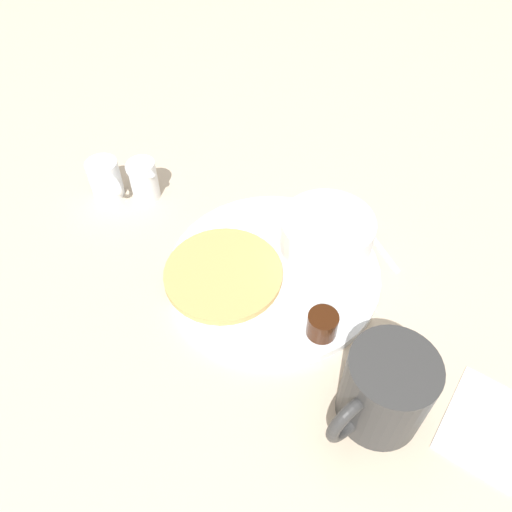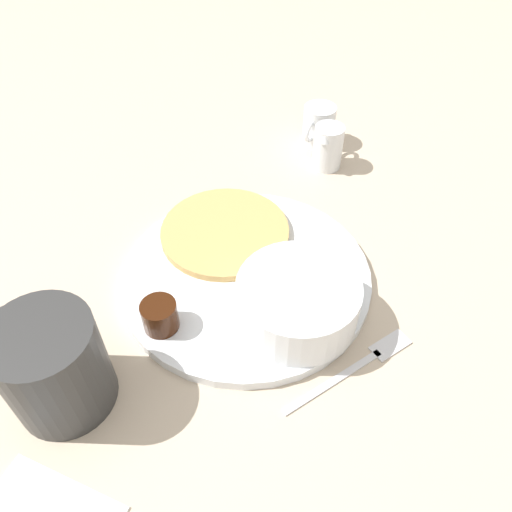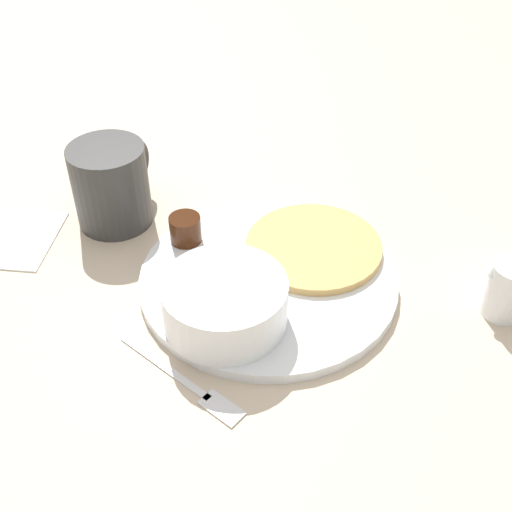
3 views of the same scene
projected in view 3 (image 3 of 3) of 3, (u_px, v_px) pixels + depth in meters
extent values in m
plane|color=#C6B299|center=(268.00, 283.00, 0.69)|extent=(4.00, 4.00, 0.00)
cylinder|color=white|center=(268.00, 279.00, 0.69)|extent=(0.28, 0.28, 0.01)
cylinder|color=tan|center=(314.00, 247.00, 0.71)|extent=(0.15, 0.15, 0.01)
cylinder|color=white|center=(225.00, 303.00, 0.62)|extent=(0.12, 0.12, 0.05)
cylinder|color=white|center=(224.00, 287.00, 0.61)|extent=(0.10, 0.10, 0.01)
cylinder|color=#38190A|center=(185.00, 229.00, 0.72)|extent=(0.04, 0.04, 0.03)
cylinder|color=white|center=(197.00, 320.00, 0.62)|extent=(0.04, 0.04, 0.02)
sphere|color=white|center=(196.00, 307.00, 0.61)|extent=(0.02, 0.02, 0.02)
cylinder|color=#333333|center=(111.00, 186.00, 0.75)|extent=(0.09, 0.09, 0.10)
torus|color=#333333|center=(133.00, 164.00, 0.78)|extent=(0.06, 0.03, 0.06)
cylinder|color=white|center=(507.00, 290.00, 0.64)|extent=(0.04, 0.04, 0.06)
cone|color=white|center=(495.00, 269.00, 0.62)|extent=(0.01, 0.01, 0.01)
cube|color=silver|center=(164.00, 366.00, 0.60)|extent=(0.07, 0.10, 0.00)
cube|color=silver|center=(222.00, 407.00, 0.57)|extent=(0.04, 0.05, 0.00)
cube|color=white|center=(19.00, 238.00, 0.75)|extent=(0.11, 0.08, 0.00)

